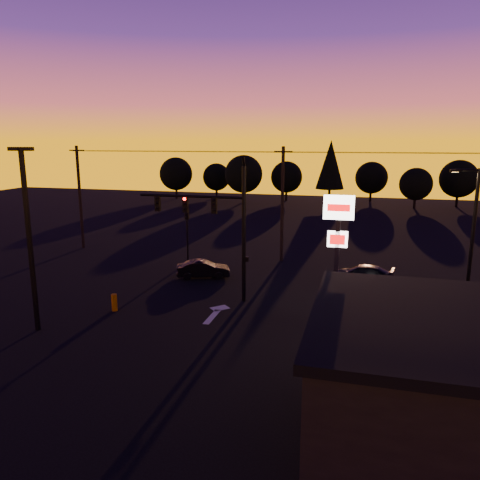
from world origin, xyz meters
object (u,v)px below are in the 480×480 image
object	(u,v)px
streetlight	(471,234)
bollard	(114,302)
suv_parked	(422,349)
car_right	(362,274)
car_mid	(203,269)
secondary_signal	(187,227)
pylon_sign	(338,233)
traffic_signal_mast	(218,219)
parking_lot_light	(28,228)

from	to	relation	value
streetlight	bollard	bearing A→B (deg)	-165.26
suv_parked	car_right	bearing A→B (deg)	91.92
car_right	car_mid	bearing A→B (deg)	-72.46
secondary_signal	streetlight	size ratio (longest dim) A/B	0.54
streetlight	suv_parked	size ratio (longest dim) A/B	1.58
pylon_sign	traffic_signal_mast	bearing A→B (deg)	160.64
car_right	suv_parked	world-z (taller)	suv_parked
streetlight	bollard	distance (m)	20.09
parking_lot_light	car_mid	bearing A→B (deg)	65.41
parking_lot_light	car_mid	xyz separation A→B (m)	(5.03, 10.99, -4.66)
secondary_signal	car_right	world-z (taller)	secondary_signal
traffic_signal_mast	suv_parked	bearing A→B (deg)	-28.19
traffic_signal_mast	pylon_sign	world-z (taller)	traffic_signal_mast
pylon_sign	bollard	size ratio (longest dim) A/B	7.06
car_mid	parking_lot_light	bearing A→B (deg)	136.07
suv_parked	car_mid	bearing A→B (deg)	132.55
secondary_signal	streetlight	bearing A→B (deg)	-17.56
pylon_sign	streetlight	distance (m)	8.00
car_mid	suv_parked	xyz separation A→B (m)	(13.38, -9.90, 0.10)
bollard	secondary_signal	bearing A→B (deg)	89.26
secondary_signal	streetlight	xyz separation A→B (m)	(18.91, -5.99, 1.56)
bollard	car_right	world-z (taller)	car_right
parking_lot_light	pylon_sign	bearing A→B (deg)	17.23
car_mid	car_right	xyz separation A→B (m)	(10.76, 1.57, 0.00)
bollard	parking_lot_light	bearing A→B (deg)	-124.05
suv_parked	parking_lot_light	bearing A→B (deg)	172.43
traffic_signal_mast	secondary_signal	size ratio (longest dim) A/B	1.97
streetlight	car_mid	xyz separation A→B (m)	(-16.38, 2.49, -3.81)
secondary_signal	suv_parked	bearing A→B (deg)	-40.09
suv_parked	secondary_signal	bearing A→B (deg)	128.95
car_mid	car_right	bearing A→B (deg)	-101.03
secondary_signal	suv_parked	xyz separation A→B (m)	(15.91, -13.40, -2.16)
pylon_sign	suv_parked	xyz separation A→B (m)	(3.91, -3.41, -4.21)
parking_lot_light	bollard	size ratio (longest dim) A/B	9.48
traffic_signal_mast	car_right	xyz separation A→B (m)	(8.39, 5.57, -4.32)
streetlight	car_mid	world-z (taller)	streetlight
car_mid	suv_parked	size ratio (longest dim) A/B	0.73
pylon_sign	car_right	bearing A→B (deg)	80.91
pylon_sign	suv_parked	size ratio (longest dim) A/B	1.34
parking_lot_light	car_right	xyz separation A→B (m)	(15.79, 12.56, -4.66)
traffic_signal_mast	car_right	world-z (taller)	traffic_signal_mast
pylon_sign	streetlight	world-z (taller)	streetlight
traffic_signal_mast	streetlight	bearing A→B (deg)	6.14
secondary_signal	car_right	bearing A→B (deg)	-8.24
bollard	car_right	bearing A→B (deg)	34.03
pylon_sign	suv_parked	bearing A→B (deg)	-41.05
bollard	car_mid	distance (m)	7.96
bollard	suv_parked	world-z (taller)	suv_parked
traffic_signal_mast	pylon_sign	size ratio (longest dim) A/B	1.26
traffic_signal_mast	bollard	world-z (taller)	traffic_signal_mast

